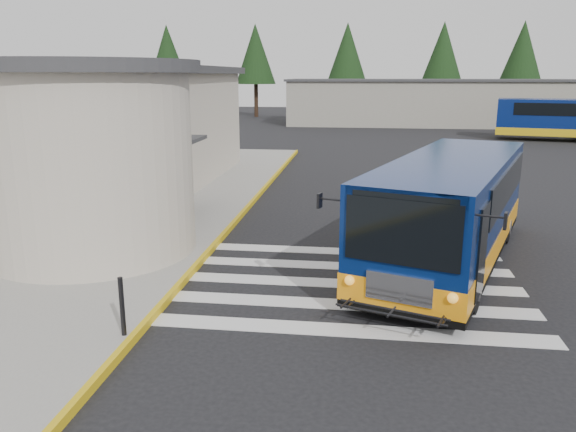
# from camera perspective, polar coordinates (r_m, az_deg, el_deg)

# --- Properties ---
(ground) EXTENTS (140.00, 140.00, 0.00)m
(ground) POSITION_cam_1_polar(r_m,az_deg,el_deg) (13.61, 7.72, -5.73)
(ground) COLOR black
(ground) RESTS_ON ground
(sidewalk) EXTENTS (10.00, 34.00, 0.15)m
(sidewalk) POSITION_cam_1_polar(r_m,az_deg,el_deg) (19.53, -19.69, -0.08)
(sidewalk) COLOR gray
(sidewalk) RESTS_ON ground
(curb_strip) EXTENTS (0.12, 34.00, 0.16)m
(curb_strip) POSITION_cam_1_polar(r_m,az_deg,el_deg) (17.84, -5.38, -0.58)
(curb_strip) COLOR gold
(curb_strip) RESTS_ON ground
(station_building) EXTENTS (12.70, 18.70, 4.80)m
(station_building) POSITION_cam_1_polar(r_m,az_deg,el_deg) (22.52, -21.10, 8.05)
(station_building) COLOR #C0B6A2
(station_building) RESTS_ON ground
(crosswalk) EXTENTS (8.00, 5.35, 0.01)m
(crosswalk) POSITION_cam_1_polar(r_m,az_deg,el_deg) (12.86, 5.48, -6.84)
(crosswalk) COLOR silver
(crosswalk) RESTS_ON ground
(depot_building) EXTENTS (26.40, 8.40, 4.20)m
(depot_building) POSITION_cam_1_polar(r_m,az_deg,el_deg) (55.21, 14.16, 11.16)
(depot_building) COLOR gray
(depot_building) RESTS_ON ground
(tree_line) EXTENTS (58.40, 4.40, 10.00)m
(tree_line) POSITION_cam_1_polar(r_m,az_deg,el_deg) (63.18, 13.87, 15.74)
(tree_line) COLOR black
(tree_line) RESTS_ON ground
(transit_bus) EXTENTS (5.64, 9.59, 2.64)m
(transit_bus) POSITION_cam_1_polar(r_m,az_deg,el_deg) (14.39, 16.09, 0.19)
(transit_bus) COLOR #071B55
(transit_bus) RESTS_ON ground
(pedestrian_a) EXTENTS (0.71, 0.82, 1.89)m
(pedestrian_a) POSITION_cam_1_polar(r_m,az_deg,el_deg) (13.74, -21.50, -1.64)
(pedestrian_a) COLOR black
(pedestrian_a) RESTS_ON sidewalk
(pedestrian_b) EXTENTS (0.76, 0.87, 1.54)m
(pedestrian_b) POSITION_cam_1_polar(r_m,az_deg,el_deg) (14.55, -21.44, -1.50)
(pedestrian_b) COLOR black
(pedestrian_b) RESTS_ON sidewalk
(bollard) EXTENTS (0.09, 0.09, 1.07)m
(bollard) POSITION_cam_1_polar(r_m,az_deg,el_deg) (10.30, -16.50, -8.81)
(bollard) COLOR black
(bollard) RESTS_ON sidewalk
(far_bus_a) EXTENTS (10.09, 4.87, 2.51)m
(far_bus_a) POSITION_cam_1_polar(r_m,az_deg,el_deg) (44.99, 26.70, 8.90)
(far_bus_a) COLOR #071855
(far_bus_a) RESTS_ON ground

